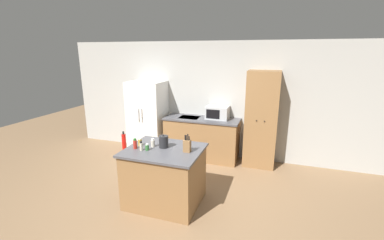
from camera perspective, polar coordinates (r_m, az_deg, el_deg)
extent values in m
plane|color=#846647|center=(4.29, -3.95, -18.66)|extent=(14.00, 14.00, 0.00)
cube|color=#B2B2AD|center=(5.89, 4.54, 4.43)|extent=(7.20, 0.06, 2.60)
cube|color=white|center=(6.18, -9.80, 0.55)|extent=(0.81, 0.67, 1.71)
cylinder|color=silver|center=(5.87, -11.80, 1.06)|extent=(0.02, 0.02, 0.30)
cylinder|color=silver|center=(5.83, -11.12, 1.01)|extent=(0.02, 0.02, 0.30)
cube|color=olive|center=(5.84, 2.15, -4.24)|extent=(1.63, 0.60, 0.90)
cube|color=#4C4C51|center=(5.70, 2.19, 0.22)|extent=(1.67, 0.64, 0.03)
cube|color=#9EA0A3|center=(5.78, -0.60, 0.56)|extent=(0.44, 0.34, 0.01)
cube|color=olive|center=(5.51, 15.14, 0.08)|extent=(0.64, 0.50, 2.01)
sphere|color=black|center=(5.25, 14.13, -0.13)|extent=(0.02, 0.02, 0.02)
sphere|color=black|center=(5.24, 15.81, -0.27)|extent=(0.02, 0.02, 0.02)
cube|color=olive|center=(4.20, -6.08, -12.48)|extent=(1.11, 0.91, 0.88)
cube|color=#4C4C51|center=(4.01, -6.26, -6.66)|extent=(1.17, 0.97, 0.03)
cube|color=#B2B5B7|center=(5.67, 5.69, 1.70)|extent=(0.49, 0.37, 0.28)
cube|color=black|center=(5.50, 4.65, 1.31)|extent=(0.29, 0.01, 0.19)
cube|color=olive|center=(3.85, -1.09, -5.79)|extent=(0.11, 0.09, 0.18)
cylinder|color=black|center=(3.81, -1.55, -3.90)|extent=(0.02, 0.02, 0.08)
cylinder|color=black|center=(3.80, -1.30, -3.97)|extent=(0.02, 0.02, 0.08)
cylinder|color=black|center=(3.80, -0.94, -3.82)|extent=(0.02, 0.02, 0.10)
cylinder|color=black|center=(3.80, -0.64, -4.10)|extent=(0.02, 0.02, 0.06)
cylinder|color=#337033|center=(3.98, -9.94, -6.06)|extent=(0.06, 0.06, 0.08)
cylinder|color=silver|center=(3.96, -9.98, -5.37)|extent=(0.04, 0.04, 0.02)
cylinder|color=#B2281E|center=(4.07, -12.53, -5.34)|extent=(0.06, 0.06, 0.13)
cylinder|color=#286628|center=(4.05, -12.59, -4.26)|extent=(0.04, 0.04, 0.03)
cylinder|color=gold|center=(4.19, -11.47, -4.92)|extent=(0.06, 0.06, 0.10)
cylinder|color=silver|center=(4.17, -11.52, -4.12)|extent=(0.04, 0.04, 0.02)
cylinder|color=beige|center=(4.11, -8.70, -5.17)|extent=(0.06, 0.06, 0.11)
cylinder|color=silver|center=(4.08, -8.74, -4.29)|extent=(0.05, 0.05, 0.02)
cylinder|color=beige|center=(3.99, -11.23, -5.84)|extent=(0.05, 0.05, 0.12)
cylinder|color=black|center=(3.96, -11.29, -4.86)|extent=(0.03, 0.03, 0.03)
cylinder|color=#232326|center=(4.04, -6.32, -4.81)|extent=(0.15, 0.15, 0.19)
sphere|color=#262628|center=(4.01, -6.37, -3.37)|extent=(0.02, 0.02, 0.02)
cylinder|color=red|center=(6.56, -14.87, -4.81)|extent=(0.10, 0.10, 0.41)
cylinder|color=black|center=(6.49, -15.02, -2.78)|extent=(0.05, 0.05, 0.07)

